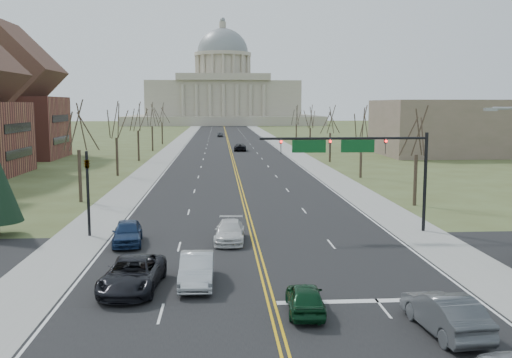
{
  "coord_description": "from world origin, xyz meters",
  "views": [
    {
      "loc": [
        -2.39,
        -26.4,
        9.17
      ],
      "look_at": [
        0.72,
        20.72,
        3.0
      ],
      "focal_mm": 40.0,
      "sensor_mm": 36.0,
      "label": 1
    }
  ],
  "objects": [
    {
      "name": "tree_r_3",
      "position": [
        15.5,
        84.0,
        6.55
      ],
      "size": [
        3.74,
        3.74,
        8.5
      ],
      "color": "#31231D",
      "rests_on": "ground"
    },
    {
      "name": "car_sb_inner_lead",
      "position": [
        -3.55,
        2.04,
        0.8
      ],
      "size": [
        1.71,
        4.82,
        1.58
      ],
      "primitive_type": "imported",
      "rotation": [
        0.0,
        0.0,
        -0.01
      ],
      "color": "#B0B4B9",
      "rests_on": "road"
    },
    {
      "name": "tree_l_2",
      "position": [
        -15.5,
        68.0,
        6.94
      ],
      "size": [
        3.96,
        3.96,
        9.0
      ],
      "color": "#31231D",
      "rests_on": "ground"
    },
    {
      "name": "tree_r_0",
      "position": [
        15.5,
        24.0,
        6.55
      ],
      "size": [
        3.74,
        3.74,
        8.5
      ],
      "color": "#31231D",
      "rests_on": "ground"
    },
    {
      "name": "car_sb_outer_lead",
      "position": [
        -6.72,
        1.4,
        0.8
      ],
      "size": [
        3.06,
        5.89,
        1.59
      ],
      "primitive_type": "imported",
      "rotation": [
        0.0,
        0.0,
        -0.08
      ],
      "color": "black",
      "rests_on": "road"
    },
    {
      "name": "tree_l_0",
      "position": [
        -15.5,
        28.0,
        6.94
      ],
      "size": [
        3.96,
        3.96,
        9.0
      ],
      "color": "#31231D",
      "rests_on": "ground"
    },
    {
      "name": "stop_bar",
      "position": [
        5.0,
        -1.0,
        0.01
      ],
      "size": [
        9.5,
        0.5,
        0.01
      ],
      "primitive_type": "cube",
      "color": "silver",
      "rests_on": "road"
    },
    {
      "name": "car_sb_outer_second",
      "position": [
        -8.44,
        10.9,
        0.8
      ],
      "size": [
        2.33,
        4.79,
        1.58
      ],
      "primitive_type": "imported",
      "rotation": [
        0.0,
        0.0,
        0.1
      ],
      "color": "#16294D",
      "rests_on": "road"
    },
    {
      "name": "bldg_right_mass",
      "position": [
        40.0,
        76.0,
        5.0
      ],
      "size": [
        25.0,
        20.0,
        10.0
      ],
      "primitive_type": "cube",
      "color": "brown",
      "rests_on": "ground"
    },
    {
      "name": "ground",
      "position": [
        0.0,
        0.0,
        0.0
      ],
      "size": [
        600.0,
        600.0,
        0.0
      ],
      "primitive_type": "plane",
      "color": "#484F27",
      "rests_on": "ground"
    },
    {
      "name": "signal_mast",
      "position": [
        7.45,
        13.5,
        5.76
      ],
      "size": [
        12.12,
        0.44,
        7.2
      ],
      "color": "black",
      "rests_on": "ground"
    },
    {
      "name": "tree_r_4",
      "position": [
        15.5,
        104.0,
        6.55
      ],
      "size": [
        3.74,
        3.74,
        8.5
      ],
      "color": "#31231D",
      "rests_on": "ground"
    },
    {
      "name": "car_far_sb",
      "position": [
        -1.9,
        137.43,
        0.74
      ],
      "size": [
        1.75,
        4.29,
        1.46
      ],
      "primitive_type": "imported",
      "rotation": [
        0.0,
        0.0,
        -0.01
      ],
      "color": "#505358",
      "rests_on": "road"
    },
    {
      "name": "capitol",
      "position": [
        0.0,
        249.91,
        14.2
      ],
      "size": [
        90.0,
        60.0,
        50.0
      ],
      "color": "#AFA892",
      "rests_on": "ground"
    },
    {
      "name": "tree_l_3",
      "position": [
        -15.5,
        88.0,
        6.94
      ],
      "size": [
        3.96,
        3.96,
        9.0
      ],
      "color": "#31231D",
      "rests_on": "ground"
    },
    {
      "name": "tree_r_1",
      "position": [
        15.5,
        44.0,
        6.55
      ],
      "size": [
        3.74,
        3.74,
        8.5
      ],
      "color": "#31231D",
      "rests_on": "ground"
    },
    {
      "name": "sidewalk_left",
      "position": [
        -12.0,
        110.0,
        0.01
      ],
      "size": [
        4.0,
        380.0,
        0.03
      ],
      "primitive_type": "cube",
      "color": "gray",
      "rests_on": "ground"
    },
    {
      "name": "signal_left",
      "position": [
        -11.5,
        13.5,
        3.71
      ],
      "size": [
        0.32,
        0.36,
        6.0
      ],
      "color": "black",
      "rests_on": "ground"
    },
    {
      "name": "car_far_nb",
      "position": [
        1.9,
        87.11,
        0.73
      ],
      "size": [
        2.59,
        5.27,
        1.44
      ],
      "primitive_type": "imported",
      "rotation": [
        0.0,
        0.0,
        3.1
      ],
      "color": "black",
      "rests_on": "road"
    },
    {
      "name": "tree_l_4",
      "position": [
        -15.5,
        108.0,
        6.94
      ],
      "size": [
        3.96,
        3.96,
        9.0
      ],
      "color": "#31231D",
      "rests_on": "ground"
    },
    {
      "name": "road",
      "position": [
        0.0,
        110.0,
        0.01
      ],
      "size": [
        20.0,
        380.0,
        0.01
      ],
      "primitive_type": "cube",
      "color": "black",
      "rests_on": "ground"
    },
    {
      "name": "edge_line_left",
      "position": [
        -9.8,
        110.0,
        0.01
      ],
      "size": [
        0.15,
        380.0,
        0.01
      ],
      "primitive_type": "cube",
      "color": "silver",
      "rests_on": "road"
    },
    {
      "name": "car_sb_inner_second",
      "position": [
        -1.68,
        11.16,
        0.71
      ],
      "size": [
        2.25,
        4.9,
        1.39
      ],
      "primitive_type": "imported",
      "rotation": [
        0.0,
        0.0,
        -0.06
      ],
      "color": "silver",
      "rests_on": "road"
    },
    {
      "name": "car_nb_inner_lead",
      "position": [
        1.39,
        -2.28,
        0.69
      ],
      "size": [
        1.8,
        4.04,
        1.35
      ],
      "primitive_type": "imported",
      "rotation": [
        0.0,
        0.0,
        3.09
      ],
      "color": "#0B331A",
      "rests_on": "road"
    },
    {
      "name": "tree_r_2",
      "position": [
        15.5,
        64.0,
        6.55
      ],
      "size": [
        3.74,
        3.74,
        8.5
      ],
      "color": "#31231D",
      "rests_on": "ground"
    },
    {
      "name": "bldg_left_far",
      "position": [
        -38.0,
        74.0,
        9.54
      ],
      "size": [
        17.1,
        14.28,
        23.25
      ],
      "color": "brown",
      "rests_on": "ground"
    },
    {
      "name": "edge_line_right",
      "position": [
        9.8,
        110.0,
        0.01
      ],
      "size": [
        0.15,
        380.0,
        0.01
      ],
      "primitive_type": "cube",
      "color": "silver",
      "rests_on": "road"
    },
    {
      "name": "center_line",
      "position": [
        0.0,
        110.0,
        0.01
      ],
      "size": [
        0.42,
        380.0,
        0.01
      ],
      "primitive_type": "cube",
      "color": "gold",
      "rests_on": "road"
    },
    {
      "name": "cross_road",
      "position": [
        0.0,
        6.0,
        0.01
      ],
      "size": [
        120.0,
        14.0,
        0.01
      ],
      "primitive_type": "cube",
      "color": "black",
      "rests_on": "ground"
    },
    {
      "name": "tree_l_1",
      "position": [
        -15.5,
        48.0,
        6.94
      ],
      "size": [
        3.96,
        3.96,
        9.0
      ],
      "color": "#31231D",
      "rests_on": "ground"
    },
    {
      "name": "car_nb_outer_lead",
      "position": [
        6.69,
        -4.84,
        0.83
      ],
      "size": [
        2.22,
        5.13,
        1.64
      ],
      "primitive_type": "imported",
      "rotation": [
        0.0,
        0.0,
        3.24
      ],
      "color": "#43464A",
      "rests_on": "road"
    },
    {
      "name": "sidewalk_right",
      "position": [
        12.0,
        110.0,
        0.01
      ],
      "size": [
        4.0,
        380.0,
        0.03
      ],
      "primitive_type": "cube",
      "color": "gray",
      "rests_on": "ground"
    }
  ]
}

